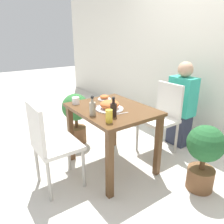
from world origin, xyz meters
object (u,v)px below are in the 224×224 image
chair_far (162,114)px  sauce_bottle (113,109)px  condiment_bottle (93,108)px  potted_plant_right (204,153)px  food_plate (110,105)px  drink_cup (76,101)px  juice_glass (109,116)px  potted_plant_left (76,114)px  person_figure (181,105)px  chair_near (50,142)px  side_plate (104,98)px

chair_far → sauce_bottle: sauce_bottle is taller
condiment_bottle → potted_plant_right: size_ratio=0.29×
food_plate → drink_cup: bearing=-151.6°
juice_glass → potted_plant_left: 1.21m
person_figure → potted_plant_right: bearing=-38.4°
person_figure → condiment_bottle: bearing=-90.0°
chair_near → sauce_bottle: (0.27, 0.56, 0.30)m
potted_plant_left → side_plate: bearing=17.0°
chair_far → person_figure: size_ratio=0.78×
condiment_bottle → person_figure: person_figure is taller
drink_cup → condiment_bottle: 0.44m
juice_glass → food_plate: bearing=144.4°
potted_plant_left → potted_plant_right: potted_plant_left is taller
sauce_bottle → food_plate: bearing=155.2°
chair_far → juice_glass: bearing=-75.6°
drink_cup → food_plate: bearing=28.4°
juice_glass → side_plate: bearing=150.0°
food_plate → side_plate: size_ratio=1.86×
juice_glass → condiment_bottle: bearing=-172.9°
side_plate → juice_glass: bearing=-30.0°
juice_glass → person_figure: 1.41m
side_plate → potted_plant_right: 1.27m
chair_far → potted_plant_right: bearing=-18.3°
food_plate → sauce_bottle: size_ratio=1.46×
condiment_bottle → drink_cup: bearing=175.9°
chair_near → sauce_bottle: size_ratio=4.50×
sauce_bottle → person_figure: size_ratio=0.17×
chair_far → person_figure: 0.35m
chair_near → potted_plant_right: size_ratio=1.31×
side_plate → sauce_bottle: size_ratio=0.78×
chair_near → person_figure: size_ratio=0.78×
chair_far → juice_glass: size_ratio=7.55×
drink_cup → potted_plant_left: (-0.46, 0.21, -0.34)m
juice_glass → sauce_bottle: size_ratio=0.60×
food_plate → condiment_bottle: 0.25m
sauce_bottle → condiment_bottle: size_ratio=1.00×
potted_plant_left → person_figure: bearing=52.5°
chair_far → side_plate: size_ratio=5.73×
food_plate → potted_plant_right: food_plate is taller
condiment_bottle → person_figure: bearing=90.0°
food_plate → person_figure: bearing=87.5°
chair_far → potted_plant_right: (0.79, -0.26, -0.11)m
person_figure → food_plate: bearing=-92.5°
chair_far → food_plate: (-0.03, -0.82, 0.27)m
sauce_bottle → potted_plant_left: (-1.04, 0.09, -0.38)m
chair_far → sauce_bottle: bearing=-79.4°
chair_far → potted_plant_left: size_ratio=1.26×
chair_near → chair_far: size_ratio=1.00×
food_plate → juice_glass: size_ratio=2.45×
side_plate → food_plate: bearing=-24.6°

